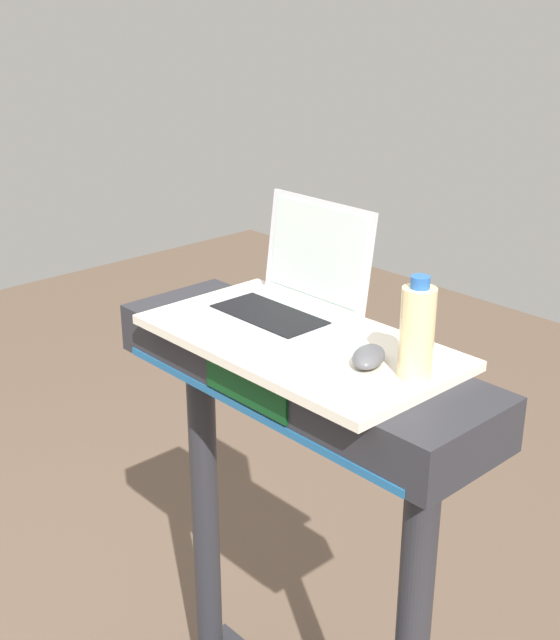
% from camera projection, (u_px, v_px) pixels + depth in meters
% --- Properties ---
extents(desk_board, '(0.67, 0.36, 0.02)m').
position_uv_depth(desk_board, '(298.00, 341.00, 1.72)').
color(desk_board, beige).
rests_on(desk_board, treadmill_base).
extents(laptop, '(0.31, 0.26, 0.24)m').
position_uv_depth(laptop, '(289.00, 295.00, 1.81)').
color(laptop, '#B7B7BC').
rests_on(laptop, desk_board).
extents(computer_mouse, '(0.10, 0.12, 0.03)m').
position_uv_depth(computer_mouse, '(369.00, 357.00, 1.58)').
color(computer_mouse, '#4C4C51').
rests_on(computer_mouse, desk_board).
extents(water_bottle, '(0.06, 0.06, 0.19)m').
position_uv_depth(water_bottle, '(417.00, 331.00, 1.51)').
color(water_bottle, beige).
rests_on(water_bottle, desk_board).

